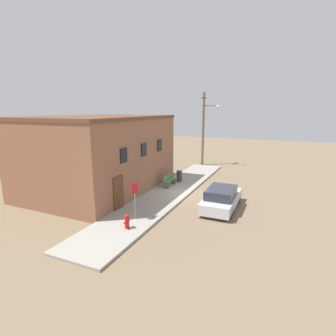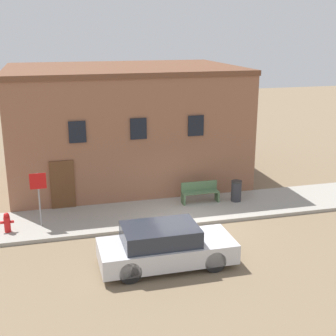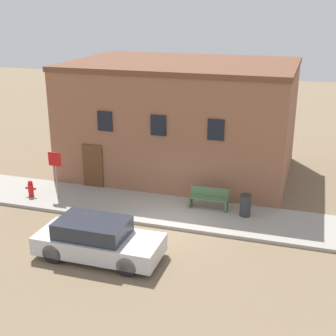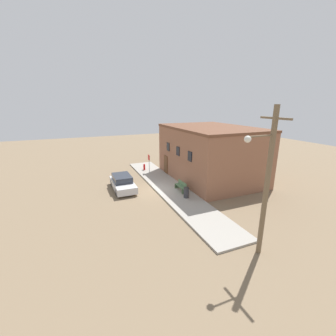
{
  "view_description": "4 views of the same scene",
  "coord_description": "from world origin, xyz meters",
  "px_view_note": "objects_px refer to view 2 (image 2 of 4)",
  "views": [
    {
      "loc": [
        -17.28,
        -6.05,
        6.16
      ],
      "look_at": [
        -0.39,
        1.5,
        2.0
      ],
      "focal_mm": 28.0,
      "sensor_mm": 36.0,
      "label": 1
    },
    {
      "loc": [
        -5.01,
        -16.04,
        7.41
      ],
      "look_at": [
        -0.39,
        1.5,
        2.0
      ],
      "focal_mm": 50.0,
      "sensor_mm": 36.0,
      "label": 2
    },
    {
      "loc": [
        5.07,
        -15.71,
        8.38
      ],
      "look_at": [
        -0.39,
        1.5,
        2.0
      ],
      "focal_mm": 50.0,
      "sensor_mm": 36.0,
      "label": 3
    },
    {
      "loc": [
        18.83,
        -6.57,
        8.01
      ],
      "look_at": [
        -0.39,
        1.5,
        2.0
      ],
      "focal_mm": 24.0,
      "sensor_mm": 36.0,
      "label": 4
    }
  ],
  "objects_px": {
    "parked_car": "(165,246)",
    "bench": "(200,192)",
    "fire_hydrant": "(7,222)",
    "trash_bin": "(236,191)",
    "stop_sign": "(39,190)"
  },
  "relations": [
    {
      "from": "parked_car",
      "to": "bench",
      "type": "bearing_deg",
      "value": 59.9
    },
    {
      "from": "fire_hydrant",
      "to": "trash_bin",
      "type": "bearing_deg",
      "value": 5.29
    },
    {
      "from": "stop_sign",
      "to": "trash_bin",
      "type": "distance_m",
      "value": 8.38
    },
    {
      "from": "stop_sign",
      "to": "parked_car",
      "type": "height_order",
      "value": "stop_sign"
    },
    {
      "from": "bench",
      "to": "parked_car",
      "type": "relative_size",
      "value": 0.37
    },
    {
      "from": "fire_hydrant",
      "to": "bench",
      "type": "distance_m",
      "value": 8.01
    },
    {
      "from": "fire_hydrant",
      "to": "bench",
      "type": "xyz_separation_m",
      "value": [
        7.93,
        1.15,
        0.07
      ]
    },
    {
      "from": "trash_bin",
      "to": "parked_car",
      "type": "relative_size",
      "value": 0.21
    },
    {
      "from": "stop_sign",
      "to": "bench",
      "type": "xyz_separation_m",
      "value": [
        6.71,
        0.92,
        -1.01
      ]
    },
    {
      "from": "stop_sign",
      "to": "fire_hydrant",
      "type": "bearing_deg",
      "value": -169.14
    },
    {
      "from": "stop_sign",
      "to": "parked_car",
      "type": "distance_m",
      "value": 5.63
    },
    {
      "from": "fire_hydrant",
      "to": "stop_sign",
      "type": "bearing_deg",
      "value": 10.86
    },
    {
      "from": "trash_bin",
      "to": "bench",
      "type": "bearing_deg",
      "value": 170.38
    },
    {
      "from": "fire_hydrant",
      "to": "bench",
      "type": "relative_size",
      "value": 0.46
    },
    {
      "from": "stop_sign",
      "to": "trash_bin",
      "type": "bearing_deg",
      "value": 4.47
    }
  ]
}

